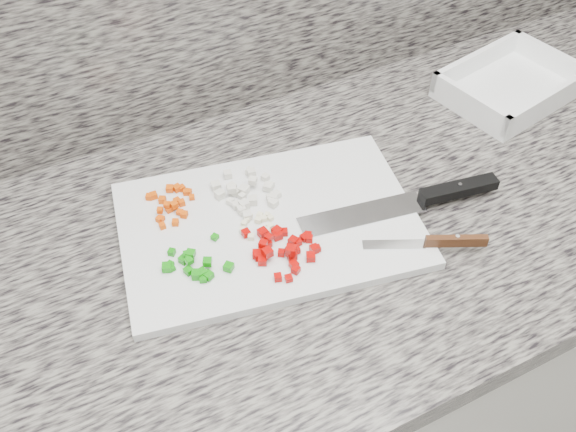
# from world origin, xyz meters

# --- Properties ---
(cabinet) EXTENTS (3.92, 0.62, 0.86)m
(cabinet) POSITION_xyz_m (0.00, 1.44, 0.43)
(cabinet) COLOR silver
(cabinet) RESTS_ON ground
(countertop) EXTENTS (3.96, 0.64, 0.04)m
(countertop) POSITION_xyz_m (0.00, 1.44, 0.88)
(countertop) COLOR slate
(countertop) RESTS_ON cabinet
(cutting_board) EXTENTS (0.46, 0.35, 0.01)m
(cutting_board) POSITION_xyz_m (-0.03, 1.46, 0.91)
(cutting_board) COLOR silver
(cutting_board) RESTS_ON countertop
(carrot_pile) EXTENTS (0.07, 0.08, 0.02)m
(carrot_pile) POSITION_xyz_m (-0.14, 1.55, 0.92)
(carrot_pile) COLOR #D34704
(carrot_pile) RESTS_ON cutting_board
(onion_pile) EXTENTS (0.09, 0.11, 0.02)m
(onion_pile) POSITION_xyz_m (-0.03, 1.51, 0.92)
(onion_pile) COLOR beige
(onion_pile) RESTS_ON cutting_board
(green_pepper_pile) EXTENTS (0.09, 0.07, 0.02)m
(green_pepper_pile) POSITION_xyz_m (-0.15, 1.42, 0.92)
(green_pepper_pile) COLOR #10800B
(green_pepper_pile) RESTS_ON cutting_board
(red_pepper_pile) EXTENTS (0.09, 0.11, 0.02)m
(red_pepper_pile) POSITION_xyz_m (-0.03, 1.40, 0.92)
(red_pepper_pile) COLOR #9F0402
(red_pepper_pile) RESTS_ON cutting_board
(garlic_pile) EXTENTS (0.05, 0.05, 0.01)m
(garlic_pile) POSITION_xyz_m (-0.04, 1.46, 0.92)
(garlic_pile) COLOR beige
(garlic_pile) RESTS_ON cutting_board
(chef_knife) EXTENTS (0.31, 0.08, 0.02)m
(chef_knife) POSITION_xyz_m (0.20, 1.39, 0.92)
(chef_knife) COLOR white
(chef_knife) RESTS_ON cutting_board
(paring_knife) EXTENTS (0.16, 0.09, 0.02)m
(paring_knife) POSITION_xyz_m (0.16, 1.31, 0.92)
(paring_knife) COLOR white
(paring_knife) RESTS_ON cutting_board
(tray) EXTENTS (0.26, 0.21, 0.05)m
(tray) POSITION_xyz_m (0.49, 1.55, 0.92)
(tray) COLOR white
(tray) RESTS_ON countertop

